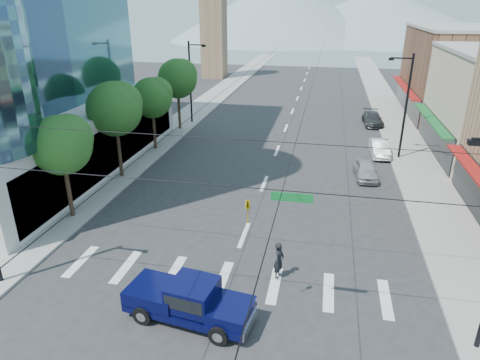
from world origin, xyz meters
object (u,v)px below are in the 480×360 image
(pickup_truck, at_px, (189,300))
(parked_car_far, at_px, (373,119))
(parked_car_near, at_px, (366,170))
(parked_car_mid, at_px, (379,148))
(pedestrian, at_px, (279,260))

(pickup_truck, xyz_separation_m, parked_car_far, (10.34, 34.85, -0.29))
(parked_car_far, bearing_deg, parked_car_near, -99.77)
(parked_car_mid, relative_size, parked_car_far, 0.87)
(pedestrian, relative_size, parked_car_far, 0.40)
(parked_car_near, xyz_separation_m, parked_car_far, (1.80, 16.52, 0.02))
(pickup_truck, height_order, parked_car_near, pickup_truck)
(parked_car_near, height_order, parked_car_far, parked_car_far)
(pickup_truck, relative_size, pedestrian, 3.02)
(pickup_truck, bearing_deg, parked_car_far, 81.80)
(pedestrian, relative_size, parked_car_near, 0.49)
(parked_car_near, bearing_deg, parked_car_far, 79.10)
(pedestrian, height_order, parked_car_near, pedestrian)
(pickup_truck, height_order, parked_car_mid, pickup_truck)
(parked_car_mid, bearing_deg, parked_car_near, -107.74)
(pickup_truck, height_order, pedestrian, pedestrian)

